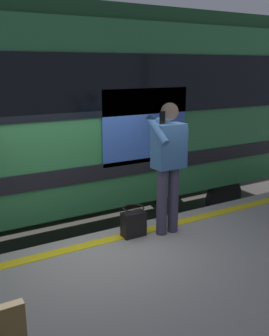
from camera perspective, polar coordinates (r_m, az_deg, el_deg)
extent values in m
plane|color=#4C4742|center=(5.73, -5.21, -18.30)|extent=(24.69, 24.69, 0.00)
cube|color=yellow|center=(5.01, -3.98, -10.55)|extent=(14.35, 0.16, 0.01)
cube|color=slate|center=(6.91, -10.70, -11.56)|extent=(19.03, 0.08, 0.16)
cube|color=slate|center=(8.17, -14.18, -7.50)|extent=(19.03, 0.08, 0.16)
cube|color=#3359B2|center=(6.05, 1.71, 6.22)|extent=(1.51, 0.02, 1.16)
cylinder|color=black|center=(7.93, 13.03, -4.26)|extent=(0.84, 0.12, 0.84)
cylinder|color=black|center=(9.73, 3.31, -0.32)|extent=(0.84, 0.12, 0.84)
cylinder|color=#383347|center=(5.12, 5.73, -4.65)|extent=(0.14, 0.14, 0.89)
cylinder|color=#383347|center=(5.03, 4.06, -5.01)|extent=(0.14, 0.14, 0.89)
cube|color=#2D517F|center=(4.88, 5.09, 3.24)|extent=(0.40, 0.24, 0.56)
sphere|color=#2D517F|center=(4.96, 4.08, 6.53)|extent=(0.20, 0.20, 0.20)
sphere|color=tan|center=(4.81, 5.21, 8.29)|extent=(0.22, 0.22, 0.22)
cylinder|color=#2D517F|center=(5.04, 7.40, 2.89)|extent=(0.09, 0.09, 0.51)
cylinder|color=#2D517F|center=(4.64, 3.40, 5.59)|extent=(0.09, 0.42, 0.33)
cube|color=black|center=(4.54, 4.14, 7.40)|extent=(0.07, 0.02, 0.15)
cube|color=black|center=(5.06, -0.15, -8.28)|extent=(0.31, 0.16, 0.33)
torus|color=black|center=(4.97, -0.15, -5.91)|extent=(0.28, 0.28, 0.02)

